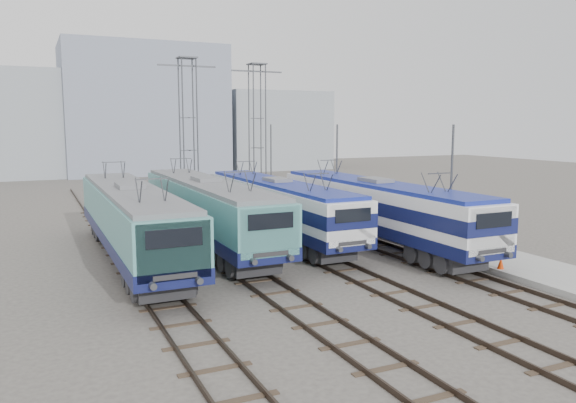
# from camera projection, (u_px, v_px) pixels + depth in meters

# --- Properties ---
(ground) EXTENTS (160.00, 160.00, 0.00)m
(ground) POSITION_uv_depth(u_px,v_px,m) (323.00, 287.00, 24.34)
(ground) COLOR #514C47
(platform) EXTENTS (4.00, 70.00, 0.30)m
(platform) POSITION_uv_depth(u_px,v_px,m) (405.00, 233.00, 35.74)
(platform) COLOR #9E9E99
(platform) RESTS_ON ground
(locomotive_far_left) EXTENTS (2.98, 18.82, 3.54)m
(locomotive_far_left) POSITION_uv_depth(u_px,v_px,m) (132.00, 218.00, 28.30)
(locomotive_far_left) COLOR #111648
(locomotive_far_left) RESTS_ON ground
(locomotive_center_left) EXTENTS (2.97, 18.79, 3.54)m
(locomotive_center_left) POSITION_uv_depth(u_px,v_px,m) (208.00, 207.00, 31.78)
(locomotive_center_left) COLOR #111648
(locomotive_center_left) RESTS_ON ground
(locomotive_center_right) EXTENTS (2.78, 17.59, 3.31)m
(locomotive_center_right) POSITION_uv_depth(u_px,v_px,m) (278.00, 204.00, 33.89)
(locomotive_center_right) COLOR #111648
(locomotive_center_right) RESTS_ON ground
(locomotive_far_right) EXTENTS (2.89, 18.31, 3.44)m
(locomotive_far_right) POSITION_uv_depth(u_px,v_px,m) (377.00, 206.00, 32.28)
(locomotive_far_right) COLOR #111648
(locomotive_far_right) RESTS_ON ground
(catenary_tower_west) EXTENTS (4.50, 1.20, 12.00)m
(catenary_tower_west) POSITION_uv_depth(u_px,v_px,m) (189.00, 129.00, 43.22)
(catenary_tower_west) COLOR #3F4247
(catenary_tower_west) RESTS_ON ground
(catenary_tower_east) EXTENTS (4.50, 1.20, 12.00)m
(catenary_tower_east) POSITION_uv_depth(u_px,v_px,m) (257.00, 128.00, 47.71)
(catenary_tower_east) COLOR #3F4247
(catenary_tower_east) RESTS_ON ground
(mast_front) EXTENTS (0.12, 0.12, 7.00)m
(mast_front) POSITION_uv_depth(u_px,v_px,m) (451.00, 192.00, 29.22)
(mast_front) COLOR #3F4247
(mast_front) RESTS_ON ground
(mast_mid) EXTENTS (0.12, 0.12, 7.00)m
(mast_mid) POSITION_uv_depth(u_px,v_px,m) (337.00, 174.00, 40.02)
(mast_mid) COLOR #3F4247
(mast_mid) RESTS_ON ground
(mast_rear) EXTENTS (0.12, 0.12, 7.00)m
(mast_rear) POSITION_uv_depth(u_px,v_px,m) (271.00, 163.00, 50.82)
(mast_rear) COLOR #3F4247
(mast_rear) RESTS_ON ground
(safety_cone) EXTENTS (0.30, 0.30, 0.57)m
(safety_cone) POSITION_uv_depth(u_px,v_px,m) (501.00, 263.00, 26.23)
(safety_cone) COLOR red
(safety_cone) RESTS_ON platform
(building_west) EXTENTS (18.00, 12.00, 14.00)m
(building_west) POSITION_uv_depth(u_px,v_px,m) (5.00, 124.00, 73.36)
(building_west) COLOR #8F979E
(building_west) RESTS_ON ground
(building_center) EXTENTS (22.00, 14.00, 18.00)m
(building_center) POSITION_uv_depth(u_px,v_px,m) (144.00, 110.00, 80.54)
(building_center) COLOR gray
(building_center) RESTS_ON ground
(building_east) EXTENTS (16.00, 12.00, 12.00)m
(building_east) POSITION_uv_depth(u_px,v_px,m) (272.00, 130.00, 89.24)
(building_east) COLOR #8F979E
(building_east) RESTS_ON ground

